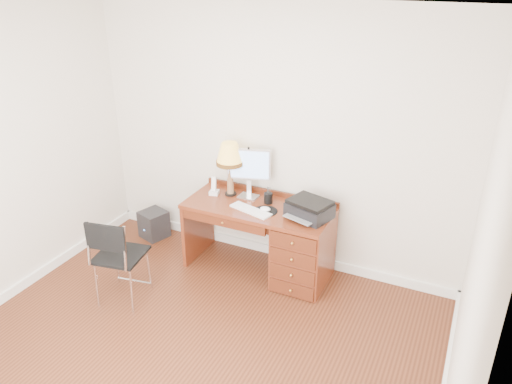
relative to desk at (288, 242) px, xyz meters
The scene contains 12 objects.
ground 1.50m from the desk, 102.93° to the right, with size 4.00×4.00×0.00m, color #401C0E.
room_shell 0.91m from the desk, 112.63° to the right, with size 4.00×4.00×4.00m.
desk is the anchor object (origin of this frame).
monitor 0.85m from the desk, 162.03° to the left, with size 0.45×0.21×0.52m.
keyboard 0.51m from the desk, 158.04° to the right, with size 0.45×0.13×0.02m, color white.
mouse_pad 0.42m from the desk, 157.75° to the right, with size 0.24×0.24×0.05m.
printer 0.48m from the desk, ahead, with size 0.47×0.41×0.18m.
leg_lamp 1.04m from the desk, behind, with size 0.28×0.28×0.58m.
phone 0.95m from the desk, behind, with size 0.11×0.11×0.20m.
pen_cup 0.48m from the desk, 159.43° to the left, with size 0.09×0.09×0.11m, color black.
chair 1.68m from the desk, 140.31° to the right, with size 0.49×0.50×0.91m.
equipment_box 1.76m from the desk, behind, with size 0.28×0.28×0.32m, color black.
Camera 1 is at (1.89, -2.68, 3.00)m, focal length 35.00 mm.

